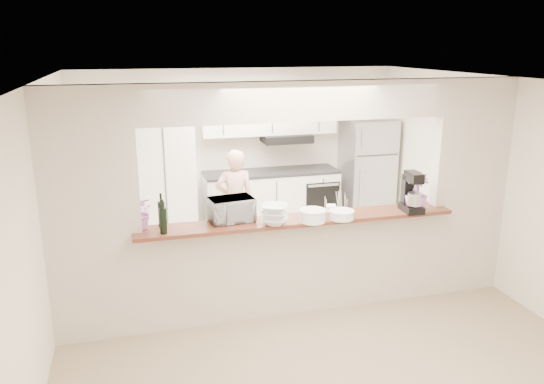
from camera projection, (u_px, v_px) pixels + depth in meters
name	position (u px, v px, depth m)	size (l,w,h in m)	color
floor	(296.00, 310.00, 5.88)	(6.00, 6.00, 0.00)	tan
tile_overlay	(262.00, 257.00, 7.32)	(5.00, 2.90, 0.01)	beige
partition	(298.00, 181.00, 5.48)	(5.00, 0.15, 2.50)	beige
bar_counter	(297.00, 262.00, 5.72)	(3.40, 0.38, 1.09)	beige
kitchen_cabinets	(231.00, 171.00, 8.10)	(3.15, 0.62, 2.25)	white
refrigerator	(367.00, 171.00, 8.64)	(0.75, 0.70, 1.70)	#B1B1B6
flower_left	(141.00, 212.00, 5.18)	(0.30, 0.26, 0.34)	pink
wine_bottle_a	(162.00, 213.00, 5.26)	(0.07, 0.07, 0.34)	black
wine_bottle_b	(163.00, 220.00, 5.06)	(0.07, 0.07, 0.34)	black
toaster_oven	(231.00, 209.00, 5.42)	(0.44, 0.30, 0.25)	#B2B2B7
serving_bowls	(275.00, 215.00, 5.33)	(0.27, 0.27, 0.20)	white
plate_stack_a	(313.00, 216.00, 5.42)	(0.28, 0.28, 0.13)	white
plate_stack_b	(342.00, 215.00, 5.51)	(0.26, 0.26, 0.09)	white
red_bowl	(316.00, 213.00, 5.60)	(0.16, 0.16, 0.07)	maroon
tan_bowl	(314.00, 213.00, 5.60)	(0.16, 0.16, 0.07)	tan
utensil_caddy	(336.00, 203.00, 5.72)	(0.27, 0.20, 0.23)	silver
stand_mixer	(412.00, 193.00, 5.73)	(0.21, 0.32, 0.44)	black
flower_right	(417.00, 192.00, 5.72)	(0.24, 0.24, 0.43)	#BC65B7
person	(235.00, 202.00, 7.33)	(0.54, 0.35, 1.47)	#D5A28A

